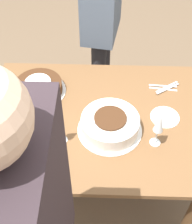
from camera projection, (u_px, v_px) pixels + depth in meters
name	position (u px, v px, depth m)	size (l,w,h in m)	color
ground_plane	(96.00, 184.00, 2.30)	(12.00, 12.00, 0.00)	brown
dining_table	(96.00, 131.00, 1.84)	(1.25, 0.93, 0.74)	brown
cake_center_white	(110.00, 124.00, 1.65)	(0.35, 0.35, 0.11)	white
cake_front_chocolate	(39.00, 87.00, 1.86)	(0.32, 0.32, 0.08)	white
wine_glass_far	(60.00, 121.00, 1.53)	(0.06, 0.06, 0.22)	silver
wine_glass_extra	(159.00, 124.00, 1.52)	(0.06, 0.06, 0.22)	silver
dessert_plate_left	(165.00, 117.00, 1.75)	(0.16, 0.16, 0.01)	white
fork_pile	(165.00, 88.00, 1.90)	(0.19, 0.12, 0.01)	silver
person_cutting	(102.00, 7.00, 2.08)	(0.28, 0.43, 1.64)	#232328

